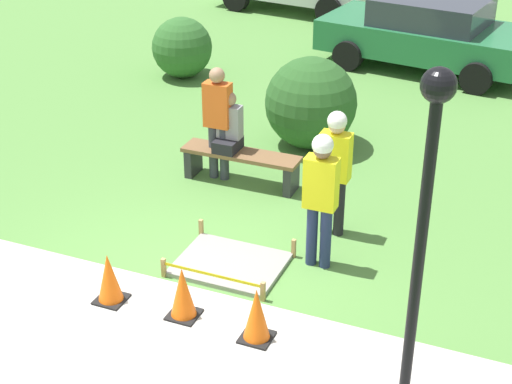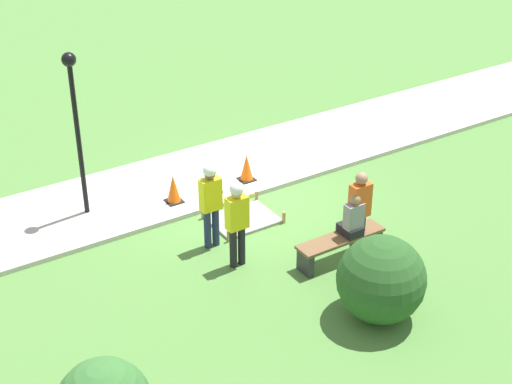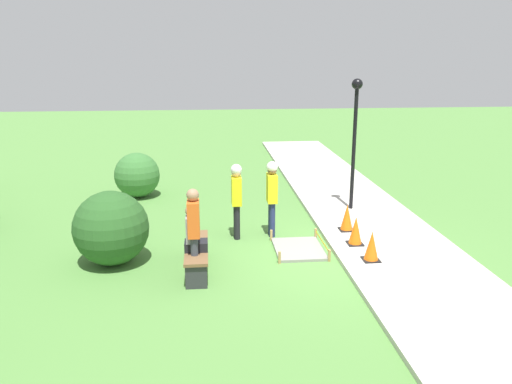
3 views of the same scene
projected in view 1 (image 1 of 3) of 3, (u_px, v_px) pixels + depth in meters
The scene contains 15 objects.
ground_plane at pixel (173, 289), 9.40m from camera, with size 60.00×60.00×0.00m, color #51843D.
sidewalk at pixel (112, 353), 8.27m from camera, with size 28.00×2.72×0.10m.
wet_concrete_patch at pixel (230, 264), 9.82m from camera, with size 1.36×1.09×0.25m.
traffic_cone_near_patch at pixel (109, 278), 8.88m from camera, with size 0.34×0.34×0.62m.
traffic_cone_far_patch at pixel (183, 293), 8.62m from camera, with size 0.34×0.34×0.63m.
traffic_cone_sidewalk_edge at pixel (257, 315), 8.26m from camera, with size 0.34×0.34×0.63m.
park_bench at pixel (241, 161), 11.73m from camera, with size 1.81×0.44×0.51m.
person_seated_on_bench at pixel (229, 127), 11.61m from camera, with size 0.36×0.44×0.89m.
worker_supervisor at pixel (335, 163), 10.09m from camera, with size 0.40×0.25×1.75m.
worker_assistant at pixel (321, 190), 9.38m from camera, with size 0.40×0.26×1.78m.
bystander_in_orange_shirt at pixel (218, 117), 11.58m from camera, with size 0.40×0.23×1.76m.
lamppost_near at pixel (425, 205), 6.27m from camera, with size 0.28×0.28×3.44m.
parked_car_green at pixel (429, 32), 16.33m from camera, with size 4.65×2.70×1.49m.
shrub_rounded_near at pixel (182, 47), 15.91m from camera, with size 1.23×1.23×1.23m.
shrub_rounded_mid at pixel (311, 103), 12.77m from camera, with size 1.51×1.51×1.51m.
Camera 1 is at (3.92, -6.80, 5.39)m, focal length 55.00 mm.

